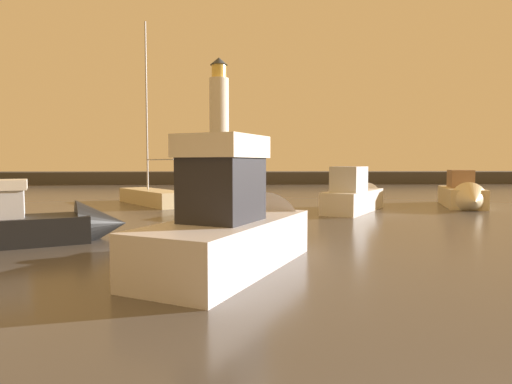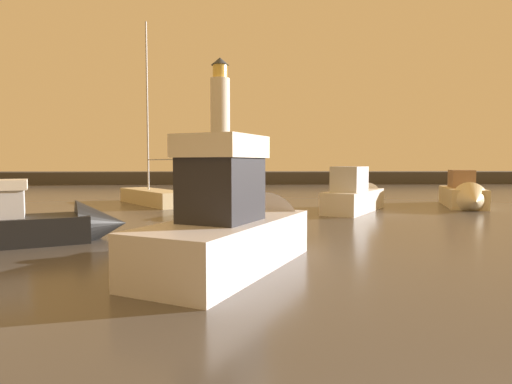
{
  "view_description": "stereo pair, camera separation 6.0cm",
  "coord_description": "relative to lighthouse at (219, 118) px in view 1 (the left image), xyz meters",
  "views": [
    {
      "loc": [
        -2.73,
        -1.92,
        2.83
      ],
      "look_at": [
        -1.95,
        15.37,
        1.67
      ],
      "focal_mm": 30.27,
      "sensor_mm": 36.0,
      "label": 1
    },
    {
      "loc": [
        -2.67,
        -1.92,
        2.83
      ],
      "look_at": [
        -1.95,
        15.37,
        1.67
      ],
      "focal_mm": 30.27,
      "sensor_mm": 36.0,
      "label": 2
    }
  ],
  "objects": [
    {
      "name": "motorboat_3",
      "position": [
        2.65,
        -48.11,
        -8.04
      ],
      "size": [
        5.72,
        8.08,
        3.98
      ],
      "color": "silver",
      "rests_on": "ground_plane"
    },
    {
      "name": "motorboat_2",
      "position": [
        16.88,
        -33.73,
        -8.28
      ],
      "size": [
        4.22,
        7.46,
        2.72
      ],
      "color": "beige",
      "rests_on": "ground_plane"
    },
    {
      "name": "ground_plane",
      "position": [
        5.12,
        -29.29,
        -9.06
      ],
      "size": [
        220.0,
        220.0,
        0.0
      ],
      "primitive_type": "plane",
      "color": "#4C4742"
    },
    {
      "name": "breakwater",
      "position": [
        5.12,
        0.0,
        -8.25
      ],
      "size": [
        91.14,
        6.66,
        1.62
      ],
      "primitive_type": "cube",
      "color": "#423F3D",
      "rests_on": "ground_plane"
    },
    {
      "name": "motorboat_0",
      "position": [
        9.6,
        -35.05,
        -8.17
      ],
      "size": [
        5.62,
        7.34,
        2.87
      ],
      "color": "white",
      "rests_on": "ground_plane"
    },
    {
      "name": "sailboat_moored",
      "position": [
        -3.4,
        -30.71,
        -8.49
      ],
      "size": [
        5.83,
        7.34,
        12.47
      ],
      "color": "beige",
      "rests_on": "ground_plane"
    },
    {
      "name": "lighthouse",
      "position": [
        0.0,
        0.0,
        0.0
      ],
      "size": [
        2.67,
        2.67,
        15.71
      ],
      "color": "silver",
      "rests_on": "breakwater"
    },
    {
      "name": "motorboat_1",
      "position": [
        -4.76,
        -45.12,
        -8.34
      ],
      "size": [
        6.98,
        4.58,
        2.69
      ],
      "color": "black",
      "rests_on": "ground_plane"
    }
  ]
}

